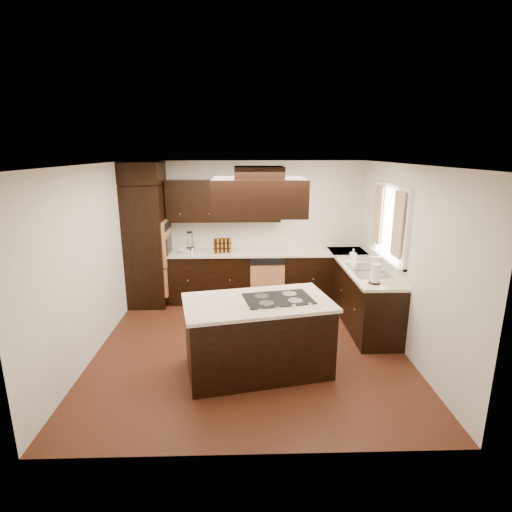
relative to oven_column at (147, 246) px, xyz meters
name	(u,v)px	position (x,y,z in m)	size (l,w,h in m)	color
floor	(250,346)	(1.78, -1.71, -1.07)	(4.20, 4.20, 0.02)	#5C2C19
ceiling	(249,164)	(1.78, -1.71, 1.45)	(4.20, 4.20, 0.02)	white
wall_back	(248,230)	(1.78, 0.40, 0.19)	(4.20, 0.02, 2.50)	beige
wall_front	(254,328)	(1.78, -3.81, 0.19)	(4.20, 0.02, 2.50)	beige
wall_left	(90,262)	(-0.33, -1.71, 0.19)	(0.02, 4.20, 2.50)	beige
wall_right	(406,259)	(3.88, -1.71, 0.19)	(0.02, 4.20, 2.50)	beige
oven_column	(147,246)	(0.00, 0.00, 0.00)	(0.65, 0.75, 2.12)	black
wall_oven_face	(167,242)	(0.35, 0.00, 0.06)	(0.05, 0.62, 0.78)	tan
base_cabinets_back	(251,277)	(1.81, 0.09, -0.62)	(2.93, 0.60, 0.88)	black
base_cabinets_right	(360,293)	(3.58, -0.80, -0.62)	(0.60, 2.40, 0.88)	black
countertop_back	(250,253)	(1.81, 0.08, -0.16)	(2.93, 0.63, 0.04)	beige
countertop_right	(361,266)	(3.56, -0.80, -0.16)	(0.63, 2.40, 0.04)	beige
upper_cabinets	(224,201)	(1.34, 0.23, 0.75)	(2.00, 0.34, 0.72)	black
dishwasher_front	(267,284)	(2.10, -0.20, -0.66)	(0.60, 0.05, 0.72)	tan
window_frame	(391,223)	(3.85, -1.16, 0.59)	(0.06, 1.32, 1.12)	white
window_pane	(393,223)	(3.87, -1.16, 0.59)	(0.00, 1.20, 1.00)	white
curtain_left	(398,225)	(3.79, -1.57, 0.64)	(0.02, 0.34, 0.90)	beige
curtain_right	(378,215)	(3.79, -0.74, 0.64)	(0.02, 0.34, 0.90)	beige
sink_rim	(369,271)	(3.58, -1.16, -0.14)	(0.52, 0.84, 0.01)	silver
island	(258,337)	(1.86, -2.35, -0.62)	(1.70, 0.93, 0.88)	black
island_top	(258,302)	(1.86, -2.35, -0.16)	(1.76, 0.99, 0.04)	beige
cooktop	(278,299)	(2.11, -2.30, -0.13)	(0.80, 0.54, 0.01)	black
range_hood	(259,197)	(1.88, -2.25, 1.10)	(1.05, 0.72, 0.42)	black
hood_duct	(259,172)	(1.88, -2.25, 1.38)	(0.55, 0.50, 0.13)	black
blender_base	(190,250)	(0.75, 0.01, -0.09)	(0.15, 0.15, 0.10)	silver
blender_pitcher	(190,240)	(0.75, 0.01, 0.09)	(0.13, 0.13, 0.26)	silver
spice_rack	(222,246)	(1.31, 0.01, -0.01)	(0.31, 0.08, 0.26)	black
mixing_bowl	(186,251)	(0.67, 0.04, -0.11)	(0.25, 0.25, 0.06)	white
soap_bottle	(353,255)	(3.49, -0.55, -0.04)	(0.09, 0.09, 0.19)	white
paper_towel	(375,274)	(3.47, -1.74, 0.00)	(0.13, 0.13, 0.28)	white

